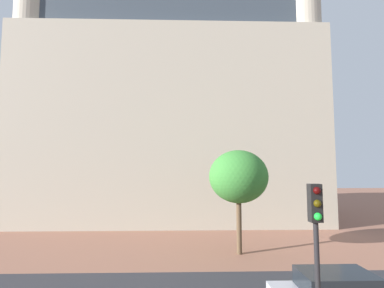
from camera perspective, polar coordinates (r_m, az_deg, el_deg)
ground_plane at (r=13.47m, az=-1.53°, el=-25.90°), size 120.00×120.00×0.00m
landmark_building at (r=31.34m, az=-4.02°, el=4.90°), size 27.46×16.05×35.24m
traffic_light_pole at (r=7.74m, az=23.38°, el=-17.17°), size 0.28×0.34×4.46m
tree_curb_far at (r=17.09m, az=9.14°, el=-6.41°), size 3.41×3.41×5.92m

